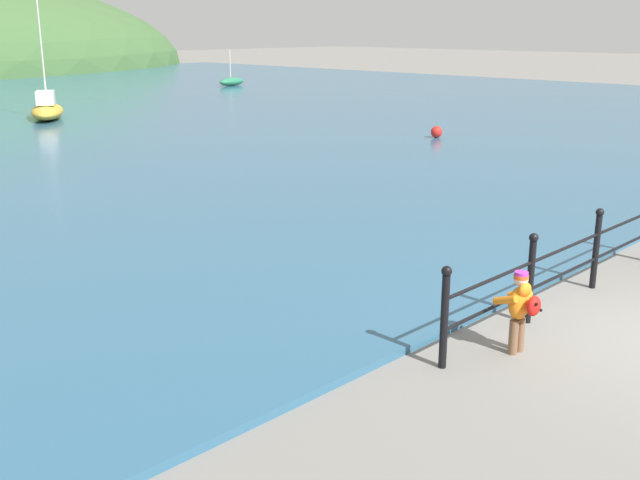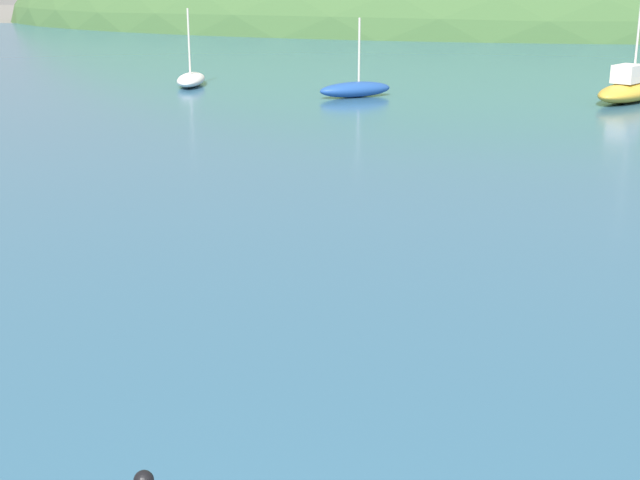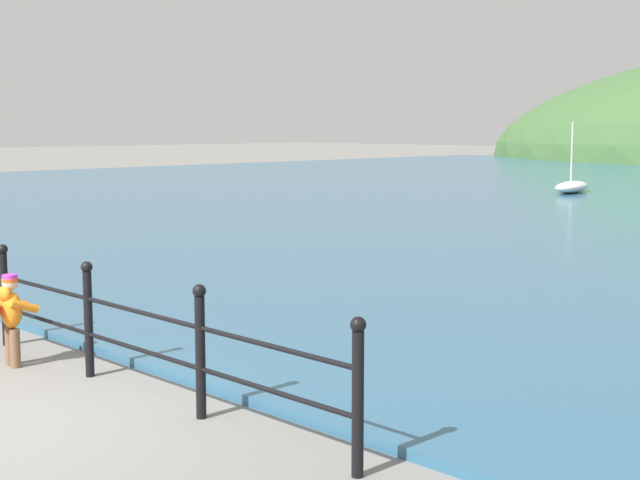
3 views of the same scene
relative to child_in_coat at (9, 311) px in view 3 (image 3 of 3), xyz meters
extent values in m
cylinder|color=black|center=(-0.95, 0.40, -0.06)|extent=(0.09, 0.09, 1.10)
sphere|color=black|center=(-0.95, 0.40, 0.54)|extent=(0.12, 0.12, 0.12)
cylinder|color=black|center=(0.94, 0.40, -0.06)|extent=(0.09, 0.09, 1.10)
sphere|color=black|center=(0.94, 0.40, 0.54)|extent=(0.12, 0.12, 0.12)
cylinder|color=black|center=(2.82, 0.40, -0.06)|extent=(0.09, 0.09, 1.10)
sphere|color=black|center=(2.82, 0.40, 0.54)|extent=(0.12, 0.12, 0.12)
cylinder|color=black|center=(4.71, 0.40, -0.06)|extent=(0.09, 0.09, 1.10)
sphere|color=black|center=(4.71, 0.40, 0.54)|extent=(0.12, 0.12, 0.12)
cylinder|color=black|center=(1.88, 0.40, 0.21)|extent=(5.65, 0.04, 0.04)
cylinder|color=black|center=(1.88, 0.40, -0.16)|extent=(5.65, 0.04, 0.04)
cylinder|color=brown|center=(-0.06, 0.02, -0.40)|extent=(0.11, 0.11, 0.42)
cylinder|color=brown|center=(0.07, 0.01, -0.40)|extent=(0.11, 0.11, 0.42)
ellipsoid|color=orange|center=(0.00, 0.02, 0.01)|extent=(0.32, 0.24, 0.40)
ellipsoid|color=orange|center=(0.00, -0.04, 0.19)|extent=(0.21, 0.13, 0.18)
cylinder|color=orange|center=(-0.14, 0.12, 0.06)|extent=(0.11, 0.32, 0.19)
cylinder|color=orange|center=(0.15, 0.10, 0.06)|extent=(0.11, 0.32, 0.19)
sphere|color=beige|center=(0.00, 0.02, 0.31)|extent=(0.17, 0.17, 0.17)
cylinder|color=#E5511E|center=(0.00, 0.02, 0.34)|extent=(0.17, 0.17, 0.04)
cylinder|color=#B233AD|center=(0.00, 0.02, 0.38)|extent=(0.16, 0.16, 0.04)
ellipsoid|color=silver|center=(-8.08, 26.22, -0.29)|extent=(1.48, 2.91, 0.44)
cylinder|color=beige|center=(-8.05, 26.09, 1.04)|extent=(0.07, 0.07, 2.23)
camera|label=1|loc=(-7.44, -4.05, 3.11)|focal=42.00mm
camera|label=2|loc=(2.87, -3.83, 3.38)|focal=50.00mm
camera|label=3|loc=(8.98, -4.25, 1.96)|focal=50.00mm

